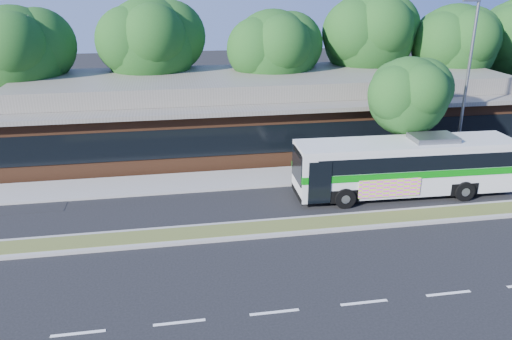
% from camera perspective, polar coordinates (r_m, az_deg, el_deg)
% --- Properties ---
extents(ground, '(120.00, 120.00, 0.00)m').
position_cam_1_polar(ground, '(21.28, 7.32, -7.05)').
color(ground, black).
rests_on(ground, ground).
extents(median_strip, '(26.00, 1.10, 0.15)m').
position_cam_1_polar(median_strip, '(21.75, 6.88, -6.16)').
color(median_strip, '#4F5323').
rests_on(median_strip, ground).
extents(sidewalk, '(44.00, 2.60, 0.12)m').
position_cam_1_polar(sidewalk, '(26.87, 3.41, -0.70)').
color(sidewalk, gray).
rests_on(sidewalk, ground).
extents(plaza_building, '(33.20, 11.20, 4.45)m').
position_cam_1_polar(plaza_building, '(32.41, 0.85, 6.92)').
color(plaza_building, '#522D19').
rests_on(plaza_building, ground).
extents(lamp_post, '(0.93, 0.18, 9.07)m').
position_cam_1_polar(lamp_post, '(28.89, 22.89, 9.24)').
color(lamp_post, slate).
rests_on(lamp_post, ground).
extents(tree_bg_a, '(6.47, 5.80, 8.63)m').
position_cam_1_polar(tree_bg_a, '(34.44, -25.05, 12.18)').
color(tree_bg_a, black).
rests_on(tree_bg_a, ground).
extents(tree_bg_b, '(6.69, 6.00, 9.00)m').
position_cam_1_polar(tree_bg_b, '(34.29, -11.33, 14.11)').
color(tree_bg_b, black).
rests_on(tree_bg_b, ground).
extents(tree_bg_c, '(6.24, 5.60, 8.26)m').
position_cam_1_polar(tree_bg_c, '(34.12, 2.58, 13.51)').
color(tree_bg_c, black).
rests_on(tree_bg_c, ground).
extents(tree_bg_d, '(6.91, 6.20, 9.37)m').
position_cam_1_polar(tree_bg_d, '(37.12, 13.31, 14.87)').
color(tree_bg_d, black).
rests_on(tree_bg_d, ground).
extents(tree_bg_e, '(6.47, 5.80, 8.50)m').
position_cam_1_polar(tree_bg_e, '(39.00, 22.15, 13.19)').
color(tree_bg_e, black).
rests_on(tree_bg_e, ground).
extents(transit_bus, '(10.73, 2.73, 2.99)m').
position_cam_1_polar(transit_bus, '(25.16, 16.71, 0.81)').
color(transit_bus, silver).
rests_on(transit_bus, ground).
extents(sidewalk_tree, '(4.46, 4.00, 6.41)m').
position_cam_1_polar(sidewalk_tree, '(26.84, 17.46, 8.24)').
color(sidewalk_tree, black).
rests_on(sidewalk_tree, ground).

